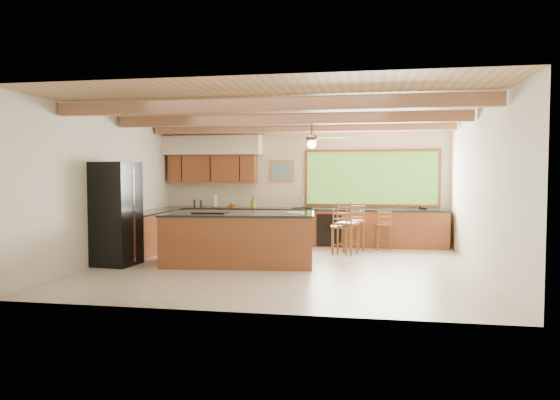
# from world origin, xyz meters

# --- Properties ---
(ground) EXTENTS (7.20, 7.20, 0.00)m
(ground) POSITION_xyz_m (0.00, 0.00, 0.00)
(ground) COLOR beige
(ground) RESTS_ON ground
(room_shell) EXTENTS (7.27, 6.54, 3.02)m
(room_shell) POSITION_xyz_m (-0.17, 0.65, 2.21)
(room_shell) COLOR beige
(room_shell) RESTS_ON ground
(counter_run) EXTENTS (7.12, 3.10, 1.24)m
(counter_run) POSITION_xyz_m (-0.82, 2.52, 0.46)
(counter_run) COLOR brown
(counter_run) RESTS_ON ground
(island) EXTENTS (3.03, 1.66, 1.03)m
(island) POSITION_xyz_m (-0.88, 0.08, 0.51)
(island) COLOR brown
(island) RESTS_ON ground
(refrigerator) EXTENTS (0.85, 0.83, 2.00)m
(refrigerator) POSITION_xyz_m (-3.22, -0.42, 1.00)
(refrigerator) COLOR black
(refrigerator) RESTS_ON ground
(bar_stool_a) EXTENTS (0.41, 0.41, 1.01)m
(bar_stool_a) POSITION_xyz_m (0.99, 1.55, 0.60)
(bar_stool_a) COLOR brown
(bar_stool_a) RESTS_ON ground
(bar_stool_b) EXTENTS (0.52, 0.52, 1.14)m
(bar_stool_b) POSITION_xyz_m (1.31, 2.15, 0.67)
(bar_stool_b) COLOR brown
(bar_stool_b) RESTS_ON ground
(bar_stool_c) EXTENTS (0.53, 0.53, 1.14)m
(bar_stool_c) POSITION_xyz_m (1.18, 1.54, 0.68)
(bar_stool_c) COLOR brown
(bar_stool_c) RESTS_ON ground
(bar_stool_d) EXTENTS (0.40, 0.40, 0.98)m
(bar_stool_d) POSITION_xyz_m (1.97, 2.40, 0.58)
(bar_stool_d) COLOR brown
(bar_stool_d) RESTS_ON ground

